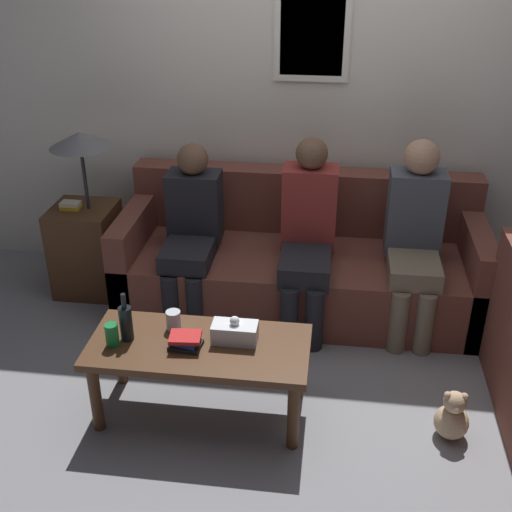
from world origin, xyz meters
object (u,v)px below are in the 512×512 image
person_middle (308,230)px  teddy_bear (452,417)px  drinking_glass (173,320)px  wine_bottle (126,322)px  person_left (191,227)px  couch_main (300,263)px  coffee_table (199,354)px  person_right (415,233)px

person_middle → teddy_bear: 1.40m
drinking_glass → teddy_bear: size_ratio=0.38×
drinking_glass → teddy_bear: 1.50m
wine_bottle → drinking_glass: bearing=29.3°
drinking_glass → person_left: person_left is taller
person_middle → teddy_bear: bearing=-52.0°
couch_main → wine_bottle: (-0.80, -1.21, 0.25)m
coffee_table → drinking_glass: 0.23m
person_middle → person_right: 0.65m
wine_bottle → drinking_glass: (0.21, 0.12, -0.05)m
couch_main → person_left: size_ratio=2.13×
person_middle → person_left: bearing=179.1°
couch_main → coffee_table: couch_main is taller
wine_bottle → person_right: person_right is taller
teddy_bear → coffee_table: bearing=179.4°
coffee_table → person_left: bearing=104.1°
wine_bottle → coffee_table: bearing=0.6°
wine_bottle → person_left: person_left is taller
person_middle → coffee_table: bearing=-115.4°
drinking_glass → person_middle: (0.64, 0.90, 0.13)m
couch_main → person_left: person_left is taller
person_left → drinking_glass: bearing=-83.5°
person_left → person_right: (1.40, 0.00, 0.04)m
drinking_glass → person_middle: bearing=54.7°
coffee_table → person_middle: person_middle is taller
person_right → teddy_bear: 1.18m
person_left → teddy_bear: person_left is taller
coffee_table → person_left: person_left is taller
coffee_table → wine_bottle: wine_bottle is taller
wine_bottle → teddy_bear: (1.66, -0.01, -0.42)m
person_left → teddy_bear: bearing=-34.0°
person_right → teddy_bear: person_right is taller
wine_bottle → drinking_glass: size_ratio=2.54×
coffee_table → person_right: person_right is taller
wine_bottle → person_left: (0.11, 1.03, 0.05)m
person_middle → person_right: bearing=1.4°
person_middle → teddy_bear: person_middle is taller
person_left → person_middle: 0.74m
coffee_table → person_left: size_ratio=1.01×
drinking_glass → person_left: bearing=96.5°
coffee_table → person_middle: size_ratio=0.95×
couch_main → coffee_table: size_ratio=2.10×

